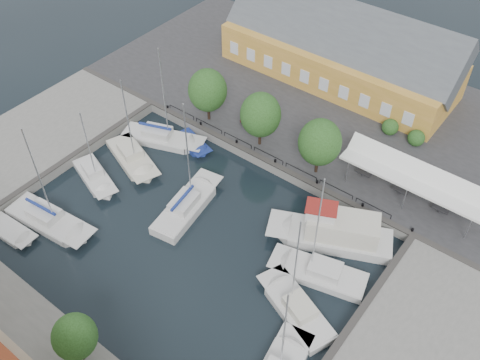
{
  "coord_description": "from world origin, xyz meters",
  "views": [
    {
      "loc": [
        22.66,
        -23.41,
        38.03
      ],
      "look_at": [
        0.0,
        6.0,
        1.5
      ],
      "focal_mm": 40.0,
      "sensor_mm": 36.0,
      "label": 1
    }
  ],
  "objects_px": {
    "west_boat_b": "(133,159)",
    "warehouse": "(337,49)",
    "launch_nw": "(192,144)",
    "west_boat_c": "(95,178)",
    "launch_sw": "(11,232)",
    "center_sailboat": "(187,207)",
    "east_boat_b": "(297,310)",
    "west_boat_d": "(49,221)",
    "tent_canopy": "(416,177)",
    "car_red": "(256,114)",
    "west_boat_a": "(161,139)",
    "east_boat_a": "(320,274)",
    "trawler": "(335,234)"
  },
  "relations": [
    {
      "from": "west_boat_b",
      "to": "warehouse",
      "type": "bearing_deg",
      "value": 70.53
    },
    {
      "from": "launch_nw",
      "to": "west_boat_c",
      "type": "bearing_deg",
      "value": -112.82
    },
    {
      "from": "launch_sw",
      "to": "center_sailboat",
      "type": "bearing_deg",
      "value": 47.85
    },
    {
      "from": "east_boat_b",
      "to": "launch_sw",
      "type": "bearing_deg",
      "value": -160.33
    },
    {
      "from": "west_boat_b",
      "to": "launch_sw",
      "type": "xyz_separation_m",
      "value": [
        -1.71,
        -13.84,
        -0.17
      ]
    },
    {
      "from": "west_boat_d",
      "to": "west_boat_c",
      "type": "bearing_deg",
      "value": 99.33
    },
    {
      "from": "east_boat_b",
      "to": "launch_nw",
      "type": "bearing_deg",
      "value": 152.83
    },
    {
      "from": "east_boat_b",
      "to": "west_boat_b",
      "type": "xyz_separation_m",
      "value": [
        -23.74,
        4.75,
        -0.0
      ]
    },
    {
      "from": "west_boat_c",
      "to": "tent_canopy",
      "type": "bearing_deg",
      "value": 31.33
    },
    {
      "from": "tent_canopy",
      "to": "launch_nw",
      "type": "bearing_deg",
      "value": -164.69
    },
    {
      "from": "car_red",
      "to": "west_boat_d",
      "type": "bearing_deg",
      "value": -99.06
    },
    {
      "from": "center_sailboat",
      "to": "launch_nw",
      "type": "xyz_separation_m",
      "value": [
        -5.91,
        7.51,
        -0.27
      ]
    },
    {
      "from": "warehouse",
      "to": "west_boat_b",
      "type": "relative_size",
      "value": 2.57
    },
    {
      "from": "tent_canopy",
      "to": "west_boat_c",
      "type": "xyz_separation_m",
      "value": [
        -26.62,
        -16.21,
        -3.42
      ]
    },
    {
      "from": "tent_canopy",
      "to": "west_boat_d",
      "type": "height_order",
      "value": "west_boat_d"
    },
    {
      "from": "center_sailboat",
      "to": "west_boat_b",
      "type": "distance_m",
      "value": 9.39
    },
    {
      "from": "west_boat_a",
      "to": "west_boat_b",
      "type": "relative_size",
      "value": 1.11
    },
    {
      "from": "west_boat_b",
      "to": "east_boat_a",
      "type": "bearing_deg",
      "value": -1.42
    },
    {
      "from": "west_boat_a",
      "to": "west_boat_c",
      "type": "distance_m",
      "value": 8.57
    },
    {
      "from": "west_boat_d",
      "to": "launch_sw",
      "type": "relative_size",
      "value": 2.23
    },
    {
      "from": "west_boat_a",
      "to": "west_boat_d",
      "type": "relative_size",
      "value": 0.99
    },
    {
      "from": "east_boat_b",
      "to": "west_boat_b",
      "type": "distance_m",
      "value": 24.21
    },
    {
      "from": "center_sailboat",
      "to": "launch_sw",
      "type": "distance_m",
      "value": 16.29
    },
    {
      "from": "tent_canopy",
      "to": "west_boat_a",
      "type": "xyz_separation_m",
      "value": [
        -25.48,
        -7.72,
        -3.41
      ]
    },
    {
      "from": "west_boat_c",
      "to": "launch_nw",
      "type": "xyz_separation_m",
      "value": [
        4.24,
        10.08,
        -0.17
      ]
    },
    {
      "from": "east_boat_a",
      "to": "west_boat_c",
      "type": "distance_m",
      "value": 24.59
    },
    {
      "from": "trawler",
      "to": "launch_sw",
      "type": "distance_m",
      "value": 29.66
    },
    {
      "from": "car_red",
      "to": "trawler",
      "type": "height_order",
      "value": "trawler"
    },
    {
      "from": "trawler",
      "to": "west_boat_a",
      "type": "height_order",
      "value": "west_boat_a"
    },
    {
      "from": "tent_canopy",
      "to": "car_red",
      "type": "bearing_deg",
      "value": 177.74
    },
    {
      "from": "east_boat_b",
      "to": "launch_nw",
      "type": "xyz_separation_m",
      "value": [
        -20.43,
        10.49,
        -0.17
      ]
    },
    {
      "from": "east_boat_a",
      "to": "west_boat_a",
      "type": "xyz_separation_m",
      "value": [
        -23.16,
        4.73,
        0.01
      ]
    },
    {
      "from": "west_boat_d",
      "to": "launch_nw",
      "type": "relative_size",
      "value": 2.34
    },
    {
      "from": "center_sailboat",
      "to": "west_boat_c",
      "type": "height_order",
      "value": "center_sailboat"
    },
    {
      "from": "trawler",
      "to": "east_boat_a",
      "type": "height_order",
      "value": "east_boat_a"
    },
    {
      "from": "east_boat_a",
      "to": "east_boat_b",
      "type": "bearing_deg",
      "value": -84.92
    },
    {
      "from": "trawler",
      "to": "west_boat_a",
      "type": "bearing_deg",
      "value": 178.34
    },
    {
      "from": "east_boat_a",
      "to": "west_boat_a",
      "type": "relative_size",
      "value": 0.97
    },
    {
      "from": "west_boat_a",
      "to": "launch_sw",
      "type": "bearing_deg",
      "value": -96.08
    },
    {
      "from": "east_boat_a",
      "to": "tent_canopy",
      "type": "bearing_deg",
      "value": 79.43
    },
    {
      "from": "car_red",
      "to": "launch_nw",
      "type": "distance_m",
      "value": 7.84
    },
    {
      "from": "east_boat_b",
      "to": "west_boat_d",
      "type": "bearing_deg",
      "value": -165.42
    },
    {
      "from": "warehouse",
      "to": "west_boat_c",
      "type": "distance_m",
      "value": 31.96
    },
    {
      "from": "west_boat_b",
      "to": "launch_nw",
      "type": "relative_size",
      "value": 2.09
    },
    {
      "from": "tent_canopy",
      "to": "launch_sw",
      "type": "bearing_deg",
      "value": -136.82
    },
    {
      "from": "center_sailboat",
      "to": "car_red",
      "type": "bearing_deg",
      "value": 99.67
    },
    {
      "from": "launch_sw",
      "to": "east_boat_a",
      "type": "bearing_deg",
      "value": 27.88
    },
    {
      "from": "east_boat_a",
      "to": "west_boat_b",
      "type": "height_order",
      "value": "east_boat_a"
    },
    {
      "from": "trawler",
      "to": "east_boat_b",
      "type": "distance_m",
      "value": 8.41
    },
    {
      "from": "car_red",
      "to": "center_sailboat",
      "type": "relative_size",
      "value": 0.3
    }
  ]
}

